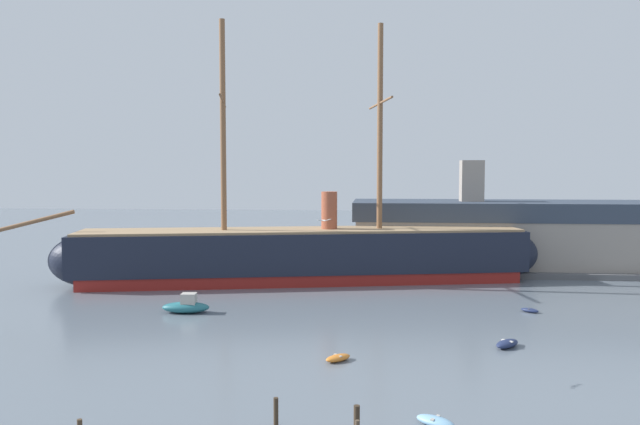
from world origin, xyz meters
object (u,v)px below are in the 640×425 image
dinghy_near_centre (338,358)px  dinghy_alongside_stern (530,310)px  dinghy_foreground_right (435,421)px  mooring_piling_right_pair (357,422)px  motorboat_distant_centre (367,266)px  mooring_piling_midwater (276,412)px  tall_ship (303,254)px  dinghy_mid_right (507,344)px  motorboat_alongside_bow (186,306)px  dockside_warehouse_right (526,236)px  seagull_in_flight (324,220)px

dinghy_near_centre → dinghy_alongside_stern: dinghy_near_centre is taller
dinghy_foreground_right → mooring_piling_right_pair: (-4.42, -1.97, 0.63)m
motorboat_distant_centre → dinghy_alongside_stern: bearing=-56.4°
mooring_piling_midwater → mooring_piling_right_pair: bearing=-13.7°
mooring_piling_right_pair → dinghy_alongside_stern: bearing=62.0°
dinghy_foreground_right → mooring_piling_midwater: bearing=-174.8°
dinghy_foreground_right → dinghy_alongside_stern: (12.33, 29.52, -0.06)m
tall_ship → mooring_piling_right_pair: size_ratio=38.12×
dinghy_near_centre → mooring_piling_midwater: size_ratio=1.39×
dinghy_foreground_right → dinghy_mid_right: 17.98m
dinghy_mid_right → dinghy_alongside_stern: (4.97, 13.11, -0.10)m
tall_ship → dinghy_alongside_stern: size_ratio=35.15×
dinghy_alongside_stern → mooring_piling_right_pair: mooring_piling_right_pair is taller
dinghy_near_centre → motorboat_distant_centre: motorboat_distant_centre is taller
motorboat_distant_centre → mooring_piling_midwater: size_ratio=2.15×
motorboat_alongside_bow → motorboat_distant_centre: bearing=58.3°
tall_ship → motorboat_distant_centre: tall_ship is taller
dinghy_alongside_stern → dinghy_mid_right: bearing=-110.8°
dinghy_near_centre → mooring_piling_midwater: 12.59m
motorboat_alongside_bow → motorboat_distant_centre: (18.05, 29.26, -0.22)m
dinghy_foreground_right → dockside_warehouse_right: dockside_warehouse_right is taller
dinghy_alongside_stern → mooring_piling_right_pair: bearing=-118.0°
dinghy_foreground_right → mooring_piling_right_pair: size_ratio=1.40×
tall_ship → dinghy_alongside_stern: 29.79m
motorboat_alongside_bow → dockside_warehouse_right: dockside_warehouse_right is taller
dinghy_foreground_right → motorboat_distant_centre: 55.48m
motorboat_alongside_bow → dinghy_alongside_stern: 35.34m
mooring_piling_right_pair → motorboat_distant_centre: bearing=90.4°
motorboat_distant_centre → seagull_in_flight: seagull_in_flight is taller
tall_ship → seagull_in_flight: 37.67m
mooring_piling_right_pair → dockside_warehouse_right: 63.38m
dinghy_foreground_right → dinghy_near_centre: (-6.30, 11.44, -0.02)m
motorboat_distant_centre → mooring_piling_midwater: mooring_piling_midwater is taller
tall_ship → dockside_warehouse_right: bearing=21.5°
dinghy_foreground_right → dinghy_near_centre: size_ratio=1.11×
dinghy_alongside_stern → mooring_piling_midwater: size_ratio=1.19×
dinghy_near_centre → motorboat_alongside_bow: size_ratio=0.46×
dinghy_near_centre → motorboat_distant_centre: bearing=88.0°
tall_ship → seagull_in_flight: tall_ship is taller
tall_ship → motorboat_distant_centre: bearing=51.8°
tall_ship → mooring_piling_midwater: bearing=-85.0°
dinghy_near_centre → motorboat_alongside_bow: 22.05m
dinghy_near_centre → motorboat_alongside_bow: motorboat_alongside_bow is taller
tall_ship → dinghy_near_centre: size_ratio=30.13×
dinghy_near_centre → mooring_piling_right_pair: bearing=-82.0°
seagull_in_flight → dockside_warehouse_right: bearing=62.5°
seagull_in_flight → dinghy_alongside_stern: bearing=47.5°
dinghy_foreground_right → motorboat_distant_centre: (-4.78, 55.28, 0.21)m
dinghy_near_centre → dinghy_mid_right: (13.66, 4.97, 0.06)m
dinghy_near_centre → dinghy_mid_right: size_ratio=0.83×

